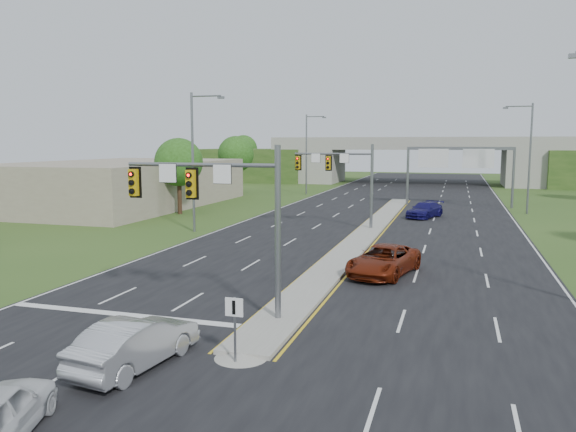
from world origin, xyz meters
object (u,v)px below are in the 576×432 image
(keep_right_sign, at_px, (235,319))
(sign_gantry, at_px, (458,160))
(signal_mast_near, at_px, (223,202))
(signal_mast_far, at_px, (344,172))
(car_silver, at_px, (136,342))
(car_far_a, at_px, (384,260))
(car_far_b, at_px, (425,210))
(overpass, at_px, (418,164))

(keep_right_sign, distance_m, sign_gantry, 50.04)
(signal_mast_near, xyz_separation_m, signal_mast_far, (0.00, 25.00, 0.00))
(keep_right_sign, xyz_separation_m, car_silver, (-2.92, -1.12, -0.70))
(keep_right_sign, relative_size, car_far_a, 0.39)
(car_silver, height_order, car_far_b, car_silver)
(keep_right_sign, distance_m, overpass, 84.55)
(signal_mast_far, bearing_deg, keep_right_sign, -85.61)
(keep_right_sign, bearing_deg, overpass, 90.00)
(overpass, relative_size, car_far_a, 14.03)
(signal_mast_far, height_order, car_far_b, signal_mast_far)
(signal_mast_far, xyz_separation_m, sign_gantry, (8.95, 19.99, 0.51))
(overpass, bearing_deg, car_far_a, -87.57)
(keep_right_sign, xyz_separation_m, overpass, (0.00, 84.53, 2.04))
(sign_gantry, distance_m, car_silver, 51.66)
(signal_mast_near, bearing_deg, car_far_a, 60.49)
(signal_mast_near, relative_size, car_far_a, 1.23)
(car_far_a, bearing_deg, signal_mast_near, -106.14)
(signal_mast_near, xyz_separation_m, overpass, (2.26, 80.07, -1.17))
(keep_right_sign, xyz_separation_m, sign_gantry, (6.68, 49.45, 3.72))
(car_far_a, height_order, car_far_b, car_far_a)
(signal_mast_near, bearing_deg, car_silver, -96.71)
(sign_gantry, xyz_separation_m, car_far_b, (-2.88, -10.90, -4.48))
(sign_gantry, bearing_deg, car_far_b, -104.80)
(signal_mast_near, height_order, car_far_b, signal_mast_near)
(car_far_a, bearing_deg, car_silver, -98.34)
(car_silver, xyz_separation_m, car_far_b, (6.72, 39.66, -0.05))
(signal_mast_near, height_order, overpass, overpass)
(overpass, xyz_separation_m, car_far_b, (3.80, -45.98, -2.79))
(car_silver, bearing_deg, car_far_b, -92.10)
(signal_mast_near, bearing_deg, signal_mast_far, 90.00)
(sign_gantry, bearing_deg, signal_mast_near, -101.25)
(sign_gantry, xyz_separation_m, car_silver, (-9.60, -50.56, -4.43))
(car_silver, relative_size, car_far_b, 0.94)
(keep_right_sign, bearing_deg, sign_gantry, 82.30)
(signal_mast_far, bearing_deg, signal_mast_near, -90.00)
(keep_right_sign, height_order, car_silver, keep_right_sign)
(keep_right_sign, bearing_deg, car_far_b, 84.37)
(signal_mast_near, relative_size, overpass, 0.09)
(keep_right_sign, bearing_deg, signal_mast_near, 116.94)
(overpass, relative_size, car_silver, 16.60)
(overpass, bearing_deg, signal_mast_near, -91.62)
(keep_right_sign, xyz_separation_m, car_far_a, (3.01, 13.76, -0.70))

